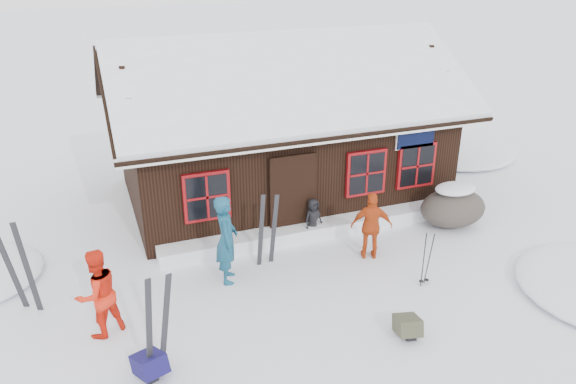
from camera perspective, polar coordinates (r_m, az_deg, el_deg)
name	(u,v)px	position (r m, az deg, el deg)	size (l,w,h in m)	color
ground	(294,298)	(11.24, 0.59, -10.76)	(120.00, 120.00, 0.00)	white
mountain_hut	(279,139)	(15.22, -0.88, 5.44)	(8.90, 6.09, 4.42)	black
snow_drift	(318,229)	(13.42, 3.11, -3.72)	(7.60, 0.60, 0.35)	white
snow_mounds	(331,241)	(13.25, 4.37, -5.01)	(20.60, 13.20, 0.48)	white
skier_teal	(226,239)	(11.39, -6.28, -4.80)	(0.69, 0.45, 1.89)	navy
skier_orange_left	(98,294)	(10.42, -18.77, -9.76)	(0.81, 0.63, 1.67)	red
skier_orange_right	(372,226)	(12.35, 8.49, -3.44)	(0.91, 0.38, 1.55)	#BD3F13
skier_crouched	(313,218)	(13.17, 2.55, -2.70)	(0.49, 0.32, 1.00)	black
boulder	(453,207)	(14.33, 16.42, -1.44)	(1.67, 1.25, 0.97)	#49413A
ski_pair_left	(157,328)	(9.32, -13.14, -13.28)	(0.58, 0.31, 1.81)	black
ski_pair_mid	(19,268)	(11.61, -25.67, -7.01)	(0.62, 0.27, 1.87)	black
ski_pair_right	(267,231)	(12.00, -2.10, -3.95)	(0.51, 0.14, 1.68)	black
ski_poles	(426,260)	(11.71, 13.87, -6.73)	(0.22, 0.11, 1.21)	black
backpack_blue	(150,368)	(9.70, -13.84, -16.94)	(0.43, 0.57, 0.31)	#141047
backpack_olive	(407,329)	(10.45, 12.02, -13.41)	(0.41, 0.54, 0.29)	#3E3E2C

